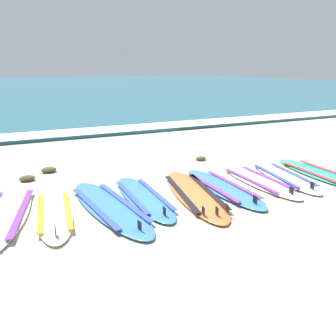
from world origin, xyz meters
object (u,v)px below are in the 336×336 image
(surfboard_2, at_px, (109,206))
(surfboard_8, at_px, (320,174))
(surfboard_5, at_px, (222,187))
(surfboard_7, at_px, (284,176))
(surfboard_4, at_px, (194,193))
(surfboard_6, at_px, (258,181))
(surfboard_0, at_px, (4,215))
(surfboard_1, at_px, (54,213))
(surfboard_3, at_px, (143,197))

(surfboard_2, distance_m, surfboard_8, 4.07)
(surfboard_2, height_order, surfboard_5, same)
(surfboard_2, relative_size, surfboard_7, 1.18)
(surfboard_4, distance_m, surfboard_6, 1.36)
(surfboard_0, distance_m, surfboard_8, 5.47)
(surfboard_4, bearing_deg, surfboard_6, 3.64)
(surfboard_1, bearing_deg, surfboard_6, -0.89)
(surfboard_0, xyz_separation_m, surfboard_7, (4.71, -0.29, 0.00))
(surfboard_1, relative_size, surfboard_7, 0.94)
(surfboard_3, relative_size, surfboard_7, 1.01)
(surfboard_1, bearing_deg, surfboard_4, -3.76)
(surfboard_2, relative_size, surfboard_3, 1.16)
(surfboard_5, height_order, surfboard_6, same)
(surfboard_2, xyz_separation_m, surfboard_7, (3.32, 0.03, 0.00))
(surfboard_3, relative_size, surfboard_4, 0.86)
(surfboard_1, xyz_separation_m, surfboard_3, (1.35, 0.06, -0.00))
(surfboard_0, bearing_deg, surfboard_4, -7.85)
(surfboard_7, xyz_separation_m, surfboard_8, (0.74, -0.17, -0.00))
(surfboard_3, bearing_deg, surfboard_5, -6.07)
(surfboard_5, xyz_separation_m, surfboard_7, (1.37, 0.03, 0.00))
(surfboard_4, relative_size, surfboard_5, 1.12)
(surfboard_0, bearing_deg, surfboard_5, -5.52)
(surfboard_0, xyz_separation_m, surfboard_5, (3.34, -0.32, 0.00))
(surfboard_7, bearing_deg, surfboard_5, -178.82)
(surfboard_4, distance_m, surfboard_7, 1.94)
(surfboard_7, bearing_deg, surfboard_4, -177.46)
(surfboard_0, relative_size, surfboard_5, 1.14)
(surfboard_1, xyz_separation_m, surfboard_6, (3.50, -0.05, -0.00))
(surfboard_5, bearing_deg, surfboard_0, 174.48)
(surfboard_4, bearing_deg, surfboard_3, 165.55)
(surfboard_7, bearing_deg, surfboard_8, -13.09)
(surfboard_5, distance_m, surfboard_6, 0.78)
(surfboard_4, height_order, surfboard_7, same)
(surfboard_2, bearing_deg, surfboard_1, 173.84)
(surfboard_0, bearing_deg, surfboard_2, -13.12)
(surfboard_5, relative_size, surfboard_8, 0.97)
(surfboard_1, bearing_deg, surfboard_0, 158.97)
(surfboard_6, height_order, surfboard_8, same)
(surfboard_3, bearing_deg, surfboard_7, -2.45)
(surfboard_0, relative_size, surfboard_2, 1.02)
(surfboard_1, height_order, surfboard_7, same)
(surfboard_1, height_order, surfboard_5, same)
(surfboard_1, relative_size, surfboard_5, 0.89)
(surfboard_2, distance_m, surfboard_3, 0.61)
(surfboard_0, height_order, surfboard_6, same)
(surfboard_2, bearing_deg, surfboard_5, -0.02)
(surfboard_0, height_order, surfboard_1, same)
(surfboard_2, distance_m, surfboard_5, 1.96)
(surfboard_4, bearing_deg, surfboard_0, 172.15)
(surfboard_2, height_order, surfboard_7, same)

